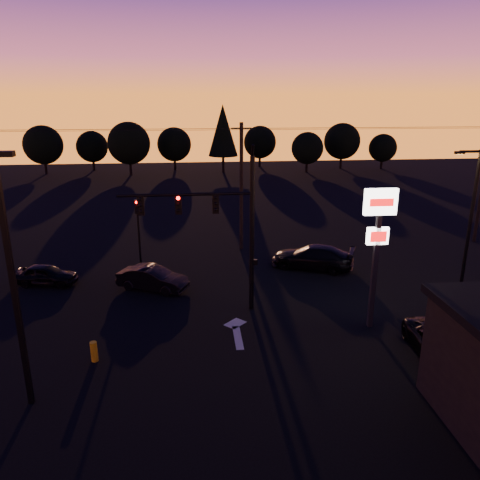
{
  "coord_description": "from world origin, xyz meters",
  "views": [
    {
      "loc": [
        -1.34,
        -18.29,
        10.83
      ],
      "look_at": [
        1.0,
        5.0,
        3.5
      ],
      "focal_mm": 35.0,
      "sensor_mm": 36.0,
      "label": 1
    }
  ],
  "objects_px": {
    "car_left": "(46,275)",
    "car_right": "(312,257)",
    "parking_lot_light": "(11,268)",
    "car_mid": "(153,278)",
    "secondary_signal": "(138,222)",
    "streetlight": "(470,215)",
    "suv_parked": "(441,344)",
    "traffic_signal_mast": "(220,219)",
    "pylon_sign": "(378,229)",
    "bollard": "(94,352)"
  },
  "relations": [
    {
      "from": "bollard",
      "to": "car_right",
      "type": "bearing_deg",
      "value": 39.87
    },
    {
      "from": "car_left",
      "to": "car_right",
      "type": "bearing_deg",
      "value": -75.67
    },
    {
      "from": "car_left",
      "to": "car_mid",
      "type": "xyz_separation_m",
      "value": [
        6.34,
        -1.36,
        0.06
      ]
    },
    {
      "from": "bollard",
      "to": "suv_parked",
      "type": "distance_m",
      "value": 14.74
    },
    {
      "from": "bollard",
      "to": "car_mid",
      "type": "height_order",
      "value": "car_mid"
    },
    {
      "from": "bollard",
      "to": "suv_parked",
      "type": "bearing_deg",
      "value": -4.57
    },
    {
      "from": "pylon_sign",
      "to": "car_left",
      "type": "xyz_separation_m",
      "value": [
        -17.2,
        6.97,
        -4.3
      ]
    },
    {
      "from": "bollard",
      "to": "car_left",
      "type": "xyz_separation_m",
      "value": [
        -4.46,
        8.83,
        0.17
      ]
    },
    {
      "from": "parking_lot_light",
      "to": "car_mid",
      "type": "height_order",
      "value": "parking_lot_light"
    },
    {
      "from": "pylon_sign",
      "to": "suv_parked",
      "type": "relative_size",
      "value": 1.53
    },
    {
      "from": "traffic_signal_mast",
      "to": "car_left",
      "type": "distance_m",
      "value": 11.86
    },
    {
      "from": "parking_lot_light",
      "to": "streetlight",
      "type": "xyz_separation_m",
      "value": [
        21.41,
        8.5,
        -0.85
      ]
    },
    {
      "from": "car_right",
      "to": "suv_parked",
      "type": "relative_size",
      "value": 1.18
    },
    {
      "from": "pylon_sign",
      "to": "car_mid",
      "type": "distance_m",
      "value": 12.93
    },
    {
      "from": "car_right",
      "to": "car_mid",
      "type": "bearing_deg",
      "value": -52.64
    },
    {
      "from": "secondary_signal",
      "to": "car_mid",
      "type": "distance_m",
      "value": 5.03
    },
    {
      "from": "suv_parked",
      "to": "bollard",
      "type": "bearing_deg",
      "value": -179.1
    },
    {
      "from": "car_right",
      "to": "suv_parked",
      "type": "bearing_deg",
      "value": 37.52
    },
    {
      "from": "pylon_sign",
      "to": "streetlight",
      "type": "height_order",
      "value": "streetlight"
    },
    {
      "from": "car_mid",
      "to": "pylon_sign",
      "type": "bearing_deg",
      "value": -92.71
    },
    {
      "from": "traffic_signal_mast",
      "to": "suv_parked",
      "type": "relative_size",
      "value": 1.93
    },
    {
      "from": "suv_parked",
      "to": "traffic_signal_mast",
      "type": "bearing_deg",
      "value": 154.07
    },
    {
      "from": "secondary_signal",
      "to": "suv_parked",
      "type": "bearing_deg",
      "value": -43.01
    },
    {
      "from": "suv_parked",
      "to": "streetlight",
      "type": "bearing_deg",
      "value": 60.33
    },
    {
      "from": "secondary_signal",
      "to": "streetlight",
      "type": "height_order",
      "value": "streetlight"
    },
    {
      "from": "traffic_signal_mast",
      "to": "parking_lot_light",
      "type": "relative_size",
      "value": 0.94
    },
    {
      "from": "secondary_signal",
      "to": "traffic_signal_mast",
      "type": "bearing_deg",
      "value": -56.81
    },
    {
      "from": "pylon_sign",
      "to": "streetlight",
      "type": "bearing_deg",
      "value": 30.08
    },
    {
      "from": "pylon_sign",
      "to": "bollard",
      "type": "xyz_separation_m",
      "value": [
        -12.74,
        -1.86,
        -4.47
      ]
    },
    {
      "from": "parking_lot_light",
      "to": "streetlight",
      "type": "relative_size",
      "value": 1.14
    },
    {
      "from": "secondary_signal",
      "to": "car_mid",
      "type": "bearing_deg",
      "value": -75.31
    },
    {
      "from": "secondary_signal",
      "to": "car_right",
      "type": "bearing_deg",
      "value": -9.64
    },
    {
      "from": "suv_parked",
      "to": "car_left",
      "type": "bearing_deg",
      "value": 157.9
    },
    {
      "from": "secondary_signal",
      "to": "bollard",
      "type": "distance_m",
      "value": 12.11
    },
    {
      "from": "traffic_signal_mast",
      "to": "car_right",
      "type": "xyz_separation_m",
      "value": [
        6.27,
        5.59,
        -4.17
      ]
    },
    {
      "from": "traffic_signal_mast",
      "to": "parking_lot_light",
      "type": "xyz_separation_m",
      "value": [
        -7.4,
        -6.99,
        0.33
      ]
    },
    {
      "from": "parking_lot_light",
      "to": "suv_parked",
      "type": "height_order",
      "value": "parking_lot_light"
    },
    {
      "from": "pylon_sign",
      "to": "car_right",
      "type": "height_order",
      "value": "pylon_sign"
    },
    {
      "from": "streetlight",
      "to": "suv_parked",
      "type": "distance_m",
      "value": 9.41
    },
    {
      "from": "streetlight",
      "to": "car_mid",
      "type": "distance_m",
      "value": 18.22
    },
    {
      "from": "bollard",
      "to": "car_right",
      "type": "xyz_separation_m",
      "value": [
        11.91,
        9.95,
        0.32
      ]
    },
    {
      "from": "traffic_signal_mast",
      "to": "suv_parked",
      "type": "xyz_separation_m",
      "value": [
        9.06,
        -5.53,
        -4.32
      ]
    },
    {
      "from": "car_left",
      "to": "suv_parked",
      "type": "relative_size",
      "value": 0.82
    },
    {
      "from": "secondary_signal",
      "to": "car_right",
      "type": "relative_size",
      "value": 0.83
    },
    {
      "from": "traffic_signal_mast",
      "to": "secondary_signal",
      "type": "relative_size",
      "value": 1.97
    },
    {
      "from": "bollard",
      "to": "suv_parked",
      "type": "relative_size",
      "value": 0.2
    },
    {
      "from": "secondary_signal",
      "to": "streetlight",
      "type": "xyz_separation_m",
      "value": [
        18.91,
        -5.99,
        1.56
      ]
    },
    {
      "from": "parking_lot_light",
      "to": "pylon_sign",
      "type": "height_order",
      "value": "parking_lot_light"
    },
    {
      "from": "secondary_signal",
      "to": "suv_parked",
      "type": "relative_size",
      "value": 0.98
    },
    {
      "from": "traffic_signal_mast",
      "to": "suv_parked",
      "type": "distance_m",
      "value": 11.45
    }
  ]
}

